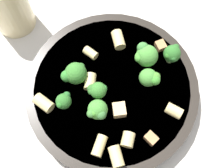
% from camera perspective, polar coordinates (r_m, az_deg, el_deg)
% --- Properties ---
extents(ground_plane, '(2.00, 2.00, 0.00)m').
position_cam_1_polar(ground_plane, '(0.46, 0.00, -1.81)').
color(ground_plane, beige).
extents(pasta_bowl, '(0.27, 0.27, 0.03)m').
position_cam_1_polar(pasta_bowl, '(0.44, 0.00, -1.04)').
color(pasta_bowl, '#28231E').
rests_on(pasta_bowl, ground_plane).
extents(broccoli_floret_0, '(0.03, 0.04, 0.04)m').
position_cam_1_polar(broccoli_floret_0, '(0.42, -7.54, 2.13)').
color(broccoli_floret_0, '#84AD60').
rests_on(broccoli_floret_0, pasta_bowl).
extents(broccoli_floret_1, '(0.03, 0.03, 0.03)m').
position_cam_1_polar(broccoli_floret_1, '(0.42, 7.68, 1.22)').
color(broccoli_floret_1, '#9EC175').
rests_on(broccoli_floret_1, pasta_bowl).
extents(broccoli_floret_2, '(0.02, 0.03, 0.04)m').
position_cam_1_polar(broccoli_floret_2, '(0.41, -2.98, -1.29)').
color(broccoli_floret_2, '#9EC175').
rests_on(broccoli_floret_2, pasta_bowl).
extents(broccoli_floret_3, '(0.03, 0.02, 0.03)m').
position_cam_1_polar(broccoli_floret_3, '(0.41, -9.78, -3.46)').
color(broccoli_floret_3, '#93B766').
rests_on(broccoli_floret_3, pasta_bowl).
extents(broccoli_floret_4, '(0.03, 0.03, 0.04)m').
position_cam_1_polar(broccoli_floret_4, '(0.44, 12.09, 6.01)').
color(broccoli_floret_4, '#9EC175').
rests_on(broccoli_floret_4, pasta_bowl).
extents(broccoli_floret_5, '(0.03, 0.03, 0.04)m').
position_cam_1_polar(broccoli_floret_5, '(0.40, -2.96, -5.39)').
color(broccoli_floret_5, '#93B766').
rests_on(broccoli_floret_5, pasta_bowl).
extents(broccoli_floret_6, '(0.03, 0.04, 0.04)m').
position_cam_1_polar(broccoli_floret_6, '(0.43, 6.87, 5.80)').
color(broccoli_floret_6, '#9EC175').
rests_on(broccoli_floret_6, pasta_bowl).
extents(rigatoni_0, '(0.02, 0.02, 0.02)m').
position_cam_1_polar(rigatoni_0, '(0.40, 3.27, -11.22)').
color(rigatoni_0, '#E0C67F').
rests_on(rigatoni_0, pasta_bowl).
extents(rigatoni_1, '(0.03, 0.03, 0.02)m').
position_cam_1_polar(rigatoni_1, '(0.46, 0.87, 9.04)').
color(rigatoni_1, '#E0C67F').
rests_on(rigatoni_1, pasta_bowl).
extents(rigatoni_2, '(0.03, 0.02, 0.02)m').
position_cam_1_polar(rigatoni_2, '(0.40, -2.56, -12.42)').
color(rigatoni_2, '#E0C67F').
rests_on(rigatoni_2, pasta_bowl).
extents(rigatoni_3, '(0.03, 0.03, 0.02)m').
position_cam_1_polar(rigatoni_3, '(0.43, -13.71, -3.79)').
color(rigatoni_3, '#E0C67F').
rests_on(rigatoni_3, pasta_bowl).
extents(rigatoni_4, '(0.03, 0.02, 0.02)m').
position_cam_1_polar(rigatoni_4, '(0.43, -4.38, 0.87)').
color(rigatoni_4, '#E0C67F').
rests_on(rigatoni_4, pasta_bowl).
extents(rigatoni_5, '(0.02, 0.03, 0.01)m').
position_cam_1_polar(rigatoni_5, '(0.45, -4.38, 6.30)').
color(rigatoni_5, '#E0C67F').
rests_on(rigatoni_5, pasta_bowl).
extents(rigatoni_6, '(0.03, 0.03, 0.02)m').
position_cam_1_polar(rigatoni_6, '(0.40, 0.88, -14.51)').
color(rigatoni_6, '#E0C67F').
rests_on(rigatoni_6, pasta_bowl).
extents(rigatoni_7, '(0.02, 0.03, 0.02)m').
position_cam_1_polar(rigatoni_7, '(0.42, 12.46, -5.34)').
color(rigatoni_7, '#E0C67F').
rests_on(rigatoni_7, pasta_bowl).
extents(chicken_chunk_0, '(0.02, 0.02, 0.01)m').
position_cam_1_polar(chicken_chunk_0, '(0.47, 9.84, 7.70)').
color(chicken_chunk_0, '#A87A4C').
rests_on(chicken_chunk_0, pasta_bowl).
extents(chicken_chunk_1, '(0.02, 0.02, 0.01)m').
position_cam_1_polar(chicken_chunk_1, '(0.41, 7.93, -10.88)').
color(chicken_chunk_1, '#A87A4C').
rests_on(chicken_chunk_1, pasta_bowl).
extents(chicken_chunk_2, '(0.02, 0.02, 0.02)m').
position_cam_1_polar(chicken_chunk_2, '(0.41, 1.48, -5.29)').
color(chicken_chunk_2, tan).
rests_on(chicken_chunk_2, pasta_bowl).
extents(drinking_glass, '(0.07, 0.07, 0.11)m').
position_cam_1_polar(drinking_glass, '(0.52, -20.27, 14.54)').
color(drinking_glass, beige).
rests_on(drinking_glass, ground_plane).
extents(spoon, '(0.15, 0.08, 0.01)m').
position_cam_1_polar(spoon, '(0.46, 21.41, -12.32)').
color(spoon, silver).
rests_on(spoon, ground_plane).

